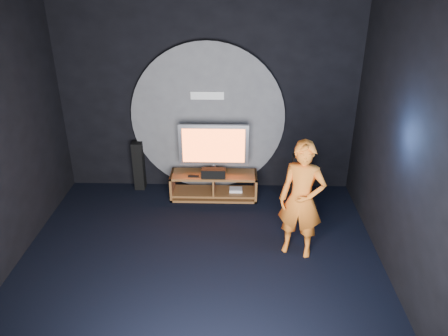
# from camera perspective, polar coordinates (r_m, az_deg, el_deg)

# --- Properties ---
(floor) EXTENTS (5.00, 5.00, 0.00)m
(floor) POSITION_cam_1_polar(r_m,az_deg,el_deg) (5.95, -3.38, -13.60)
(floor) COLOR black
(floor) RESTS_ON ground
(back_wall) EXTENTS (5.00, 0.04, 3.50)m
(back_wall) POSITION_cam_1_polar(r_m,az_deg,el_deg) (7.37, -2.15, 9.91)
(back_wall) COLOR black
(back_wall) RESTS_ON ground
(front_wall) EXTENTS (5.00, 0.04, 3.50)m
(front_wall) POSITION_cam_1_polar(r_m,az_deg,el_deg) (2.94, -8.45, -18.28)
(front_wall) COLOR black
(front_wall) RESTS_ON ground
(right_wall) EXTENTS (0.04, 5.00, 3.50)m
(right_wall) POSITION_cam_1_polar(r_m,az_deg,el_deg) (5.40, 23.57, 1.51)
(right_wall) COLOR black
(right_wall) RESTS_ON ground
(wall_disc_panel) EXTENTS (2.60, 0.11, 2.60)m
(wall_disc_panel) POSITION_cam_1_polar(r_m,az_deg,el_deg) (7.45, -2.12, 6.48)
(wall_disc_panel) COLOR #515156
(wall_disc_panel) RESTS_ON ground
(media_console) EXTENTS (1.47, 0.45, 0.45)m
(media_console) POSITION_cam_1_polar(r_m,az_deg,el_deg) (7.54, -1.28, -2.50)
(media_console) COLOR brown
(media_console) RESTS_ON ground
(tv) EXTENTS (1.16, 0.22, 0.86)m
(tv) POSITION_cam_1_polar(r_m,az_deg,el_deg) (7.28, -1.37, 2.79)
(tv) COLOR #B8B9C0
(tv) RESTS_ON media_console
(center_speaker) EXTENTS (0.40, 0.15, 0.15)m
(center_speaker) POSITION_cam_1_polar(r_m,az_deg,el_deg) (7.28, -1.41, -0.67)
(center_speaker) COLOR black
(center_speaker) RESTS_ON media_console
(remote) EXTENTS (0.18, 0.05, 0.02)m
(remote) POSITION_cam_1_polar(r_m,az_deg,el_deg) (7.33, -4.00, -1.07)
(remote) COLOR black
(remote) RESTS_ON media_console
(tower_speaker_left) EXTENTS (0.18, 0.20, 0.89)m
(tower_speaker_left) POSITION_cam_1_polar(r_m,az_deg,el_deg) (7.87, -11.06, 0.31)
(tower_speaker_left) COLOR black
(tower_speaker_left) RESTS_ON ground
(tower_speaker_right) EXTENTS (0.18, 0.20, 0.89)m
(tower_speaker_right) POSITION_cam_1_polar(r_m,az_deg,el_deg) (7.32, 9.44, -1.58)
(tower_speaker_right) COLOR black
(tower_speaker_right) RESTS_ON ground
(subwoofer) EXTENTS (0.29, 0.29, 0.31)m
(subwoofer) POSITION_cam_1_polar(r_m,az_deg,el_deg) (7.08, 10.62, -5.39)
(subwoofer) COLOR black
(subwoofer) RESTS_ON ground
(player) EXTENTS (0.71, 0.57, 1.68)m
(player) POSITION_cam_1_polar(r_m,az_deg,el_deg) (5.95, 10.09, -4.14)
(player) COLOR orange
(player) RESTS_ON ground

